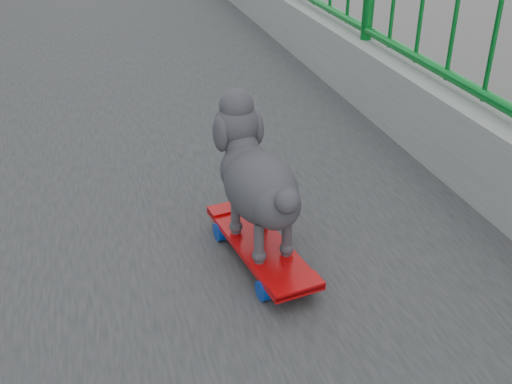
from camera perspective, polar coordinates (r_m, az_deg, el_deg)
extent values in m
cube|color=slate|center=(10.90, -14.16, 1.59)|extent=(1.20, 1.20, 6.50)
cube|color=#C30608|center=(1.83, 0.42, -5.09)|extent=(0.23, 0.54, 0.02)
cube|color=#99999E|center=(1.72, 2.79, -8.47)|extent=(0.10, 0.05, 0.02)
cylinder|color=#0731A1|center=(1.70, 0.74, -9.34)|extent=(0.04, 0.06, 0.06)
sphere|color=yellow|center=(1.70, 0.74, -9.34)|extent=(0.03, 0.03, 0.03)
cylinder|color=#0731A1|center=(1.75, 4.76, -8.18)|extent=(0.04, 0.06, 0.06)
sphere|color=yellow|center=(1.75, 4.76, -8.18)|extent=(0.03, 0.03, 0.03)
cube|color=#99999E|center=(1.97, -1.63, -3.08)|extent=(0.10, 0.05, 0.02)
cylinder|color=#0731A1|center=(1.96, -3.45, -3.78)|extent=(0.04, 0.06, 0.06)
sphere|color=yellow|center=(1.96, -3.45, -3.78)|extent=(0.03, 0.03, 0.03)
cylinder|color=#0731A1|center=(2.00, 0.15, -2.93)|extent=(0.04, 0.06, 0.06)
sphere|color=yellow|center=(2.00, 0.15, -2.93)|extent=(0.03, 0.03, 0.03)
ellipsoid|color=#2F2D32|center=(1.73, 0.44, 0.44)|extent=(0.24, 0.33, 0.21)
sphere|color=#2F2D32|center=(1.81, -1.85, 6.51)|extent=(0.14, 0.14, 0.14)
sphere|color=black|center=(1.90, -2.91, 6.95)|extent=(0.02, 0.02, 0.02)
sphere|color=#2F2D32|center=(1.58, 3.01, -0.93)|extent=(0.07, 0.07, 0.07)
cylinder|color=#2F2D32|center=(1.84, -1.95, -2.16)|extent=(0.03, 0.03, 0.13)
cylinder|color=#2F2D32|center=(1.87, 0.54, -1.58)|extent=(0.03, 0.03, 0.13)
cylinder|color=#2F2D32|center=(1.71, 0.30, -4.89)|extent=(0.03, 0.03, 0.13)
cylinder|color=#2F2D32|center=(1.74, 2.96, -4.21)|extent=(0.03, 0.03, 0.13)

